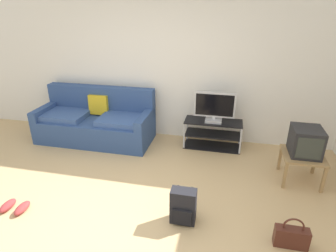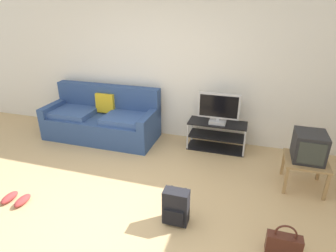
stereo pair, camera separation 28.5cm
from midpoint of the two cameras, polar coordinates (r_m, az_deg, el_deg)
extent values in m
cube|color=tan|center=(3.58, -8.87, -17.68)|extent=(9.00, 9.80, 0.02)
cube|color=silver|center=(5.10, 2.19, 12.40)|extent=(9.00, 0.10, 2.70)
cube|color=navy|center=(5.37, -11.84, -0.27)|extent=(2.06, 0.87, 0.42)
cube|color=navy|center=(5.49, -10.60, 5.56)|extent=(2.06, 0.20, 0.51)
cube|color=navy|center=(5.78, -20.53, 3.58)|extent=(0.14, 0.87, 0.18)
cube|color=navy|center=(4.89, -2.15, 1.60)|extent=(0.14, 0.87, 0.18)
cube|color=#365289|center=(5.52, -17.55, 2.67)|extent=(0.82, 0.61, 0.10)
cube|color=#365289|center=(4.99, -6.66, 1.43)|extent=(0.82, 0.61, 0.10)
cube|color=gold|center=(5.40, -11.08, 4.59)|extent=(0.36, 0.14, 0.37)
cube|color=black|center=(4.85, 11.68, 0.56)|extent=(0.98, 0.39, 0.02)
cube|color=black|center=(4.95, 11.46, -1.95)|extent=(0.94, 0.38, 0.02)
cube|color=black|center=(5.05, 11.25, -4.36)|extent=(0.98, 0.39, 0.02)
cylinder|color=#B7B7BC|center=(4.84, 5.64, -2.16)|extent=(0.03, 0.03, 0.49)
cylinder|color=#B7B7BC|center=(4.77, 16.87, -3.53)|extent=(0.03, 0.03, 0.49)
cylinder|color=#B7B7BC|center=(5.17, 6.47, -0.48)|extent=(0.03, 0.03, 0.49)
cylinder|color=#B7B7BC|center=(5.10, 16.98, -1.73)|extent=(0.03, 0.03, 0.49)
cube|color=#B2B2B7|center=(4.82, 11.69, 0.84)|extent=(0.27, 0.22, 0.05)
cube|color=#B2B2B7|center=(4.80, 11.73, 1.34)|extent=(0.05, 0.04, 0.04)
cube|color=#B2B2B7|center=(4.72, 11.96, 3.96)|extent=(0.68, 0.04, 0.43)
cube|color=black|center=(4.70, 11.93, 3.87)|extent=(0.62, 0.01, 0.37)
cube|color=#9E7A4C|center=(4.28, 27.97, -6.27)|extent=(0.54, 0.54, 0.03)
cube|color=#9E7A4C|center=(4.13, 24.62, -10.11)|extent=(0.04, 0.04, 0.39)
cube|color=#9E7A4C|center=(4.24, 31.17, -10.62)|extent=(0.04, 0.04, 0.39)
cube|color=#9E7A4C|center=(4.54, 24.01, -6.82)|extent=(0.04, 0.04, 0.39)
cube|color=#9E7A4C|center=(4.64, 29.95, -7.38)|extent=(0.04, 0.04, 0.39)
cube|color=#232326|center=(4.21, 28.46, -3.68)|extent=(0.39, 0.42, 0.38)
cube|color=#333833|center=(4.02, 28.95, -5.03)|extent=(0.32, 0.01, 0.30)
cube|color=black|center=(3.34, 4.18, -16.04)|extent=(0.29, 0.16, 0.43)
cube|color=black|center=(3.31, 3.74, -18.08)|extent=(0.22, 0.04, 0.19)
cylinder|color=black|center=(3.41, 3.22, -14.49)|extent=(0.04, 0.04, 0.34)
cylinder|color=black|center=(3.39, 5.98, -14.94)|extent=(0.04, 0.04, 0.34)
cube|color=#4C2319|center=(3.33, 24.85, -21.05)|extent=(0.34, 0.12, 0.22)
torus|color=#4C2319|center=(3.24, 25.29, -19.22)|extent=(0.21, 0.02, 0.21)
ellipsoid|color=#993333|center=(4.19, -27.76, -12.75)|extent=(0.11, 0.26, 0.09)
ellipsoid|color=#993333|center=(4.06, -25.61, -13.51)|extent=(0.12, 0.26, 0.09)
camera|label=1|loc=(0.14, -87.94, 0.90)|focal=30.07mm
camera|label=2|loc=(0.14, 92.06, -0.90)|focal=30.07mm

